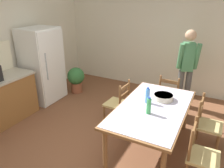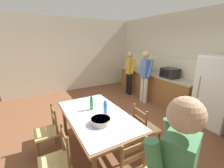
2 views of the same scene
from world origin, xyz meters
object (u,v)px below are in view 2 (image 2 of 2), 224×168
bottle_near_centre (92,103)px  person_at_counter (145,74)px  dining_table (97,118)px  chair_side_far_right (145,128)px  microwave (170,73)px  chair_side_near_left (48,131)px  chair_side_near_right (57,162)px  person_at_sink (129,71)px  refrigerator (216,92)px  serving_bowl (101,121)px  bottle_off_centre (105,108)px  paper_bag (148,67)px

bottle_near_centre → person_at_counter: size_ratio=0.16×
dining_table → chair_side_far_right: 0.94m
microwave → chair_side_near_left: (0.41, -3.70, -0.63)m
microwave → chair_side_near_right: 3.95m
chair_side_near_left → person_at_sink: person_at_sink is taller
bottle_near_centre → chair_side_near_left: size_ratio=0.30×
refrigerator → chair_side_far_right: refrigerator is taller
chair_side_near_right → bottle_near_centre: bearing=130.2°
refrigerator → serving_bowl: size_ratio=5.41×
refrigerator → bottle_off_centre: 2.79m
bottle_off_centre → bottle_near_centre: bearing=-158.0°
refrigerator → chair_side_near_right: refrigerator is taller
refrigerator → chair_side_near_right: bearing=-92.6°
microwave → paper_bag: 0.98m
refrigerator → dining_table: refrigerator is taller
refrigerator → person_at_sink: refrigerator is taller
bottle_near_centre → chair_side_near_left: 0.94m
refrigerator → serving_bowl: bearing=-95.1°
refrigerator → chair_side_near_right: size_ratio=1.90×
refrigerator → chair_side_far_right: (-0.18, -2.06, -0.42)m
bottle_off_centre → chair_side_near_right: (0.33, -0.93, -0.46)m
bottle_near_centre → chair_side_near_left: bearing=-102.6°
person_at_sink → person_at_counter: bearing=-91.3°
serving_bowl → chair_side_near_right: bearing=-82.4°
serving_bowl → chair_side_near_left: 1.10m
paper_bag → person_at_sink: size_ratio=0.22×
dining_table → chair_side_near_right: chair_side_near_right is taller
bottle_near_centre → paper_bag: bearing=118.5°
paper_bag → serving_bowl: (2.12, -2.96, -0.28)m
chair_side_near_left → bottle_off_centre: bearing=60.9°
bottle_off_centre → serving_bowl: 0.32m
dining_table → bottle_near_centre: bottle_near_centre is taller
chair_side_far_right → chair_side_near_right: same height
paper_bag → chair_side_far_right: size_ratio=0.40×
bottle_near_centre → person_at_sink: (-2.03, 2.39, 0.03)m
refrigerator → person_at_sink: bearing=-170.4°
refrigerator → chair_side_far_right: bearing=-94.9°
chair_side_far_right → refrigerator: bearing=-91.5°
microwave → bottle_off_centre: size_ratio=1.85×
bottle_off_centre → paper_bag: bearing=124.4°
chair_side_near_right → refrigerator: bearing=88.6°
person_at_counter → paper_bag: bearing=39.4°
serving_bowl → refrigerator: bearing=84.9°
chair_side_near_left → refrigerator: bearing=74.0°
chair_side_near_left → person_at_sink: size_ratio=0.55×
paper_bag → bottle_near_centre: paper_bag is taller
chair_side_near_left → serving_bowl: bearing=44.1°
person_at_counter → refrigerator: bearing=-75.7°
bottle_off_centre → person_at_counter: person_at_counter is taller
bottle_near_centre → chair_side_near_right: bearing=-51.0°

